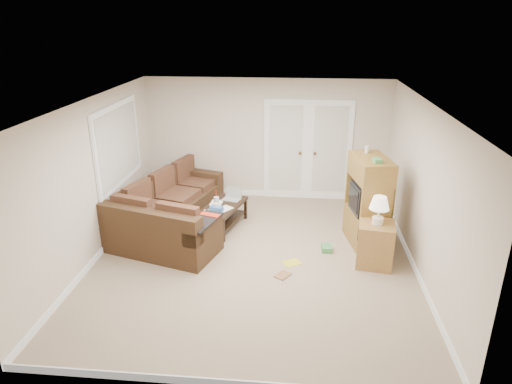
# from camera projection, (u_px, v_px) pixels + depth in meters

# --- Properties ---
(floor) EXTENTS (5.50, 5.50, 0.00)m
(floor) POSITION_uv_depth(u_px,v_px,m) (254.00, 258.00, 7.34)
(floor) COLOR gray
(floor) RESTS_ON ground
(ceiling) EXTENTS (5.00, 5.50, 0.02)m
(ceiling) POSITION_uv_depth(u_px,v_px,m) (253.00, 103.00, 6.43)
(ceiling) COLOR silver
(ceiling) RESTS_ON wall_back
(wall_left) EXTENTS (0.02, 5.50, 2.50)m
(wall_left) POSITION_uv_depth(u_px,v_px,m) (94.00, 180.00, 7.10)
(wall_left) COLOR beige
(wall_left) RESTS_ON floor
(wall_right) EXTENTS (0.02, 5.50, 2.50)m
(wall_right) POSITION_uv_depth(u_px,v_px,m) (423.00, 191.00, 6.67)
(wall_right) COLOR beige
(wall_right) RESTS_ON floor
(wall_back) EXTENTS (5.00, 0.02, 2.50)m
(wall_back) POSITION_uv_depth(u_px,v_px,m) (267.00, 139.00, 9.44)
(wall_back) COLOR beige
(wall_back) RESTS_ON floor
(wall_front) EXTENTS (5.00, 0.02, 2.50)m
(wall_front) POSITION_uv_depth(u_px,v_px,m) (225.00, 286.00, 4.33)
(wall_front) COLOR beige
(wall_front) RESTS_ON floor
(baseboards) EXTENTS (5.00, 5.50, 0.10)m
(baseboards) POSITION_uv_depth(u_px,v_px,m) (254.00, 255.00, 7.32)
(baseboards) COLOR silver
(baseboards) RESTS_ON floor
(french_doors) EXTENTS (1.80, 0.05, 2.13)m
(french_doors) POSITION_uv_depth(u_px,v_px,m) (307.00, 151.00, 9.41)
(french_doors) COLOR silver
(french_doors) RESTS_ON floor
(window_left) EXTENTS (0.05, 1.92, 1.42)m
(window_left) POSITION_uv_depth(u_px,v_px,m) (118.00, 145.00, 7.92)
(window_left) COLOR silver
(window_left) RESTS_ON wall_left
(sectional_sofa) EXTENTS (2.03, 3.19, 0.86)m
(sectional_sofa) POSITION_uv_depth(u_px,v_px,m) (169.00, 215.00, 8.12)
(sectional_sofa) COLOR #3F2A18
(sectional_sofa) RESTS_ON floor
(coffee_table) EXTENTS (0.82, 1.21, 0.75)m
(coffee_table) POSITION_uv_depth(u_px,v_px,m) (224.00, 215.00, 8.32)
(coffee_table) COLOR black
(coffee_table) RESTS_ON floor
(tv_armoire) EXTENTS (0.68, 1.03, 1.63)m
(tv_armoire) POSITION_uv_depth(u_px,v_px,m) (368.00, 201.00, 7.58)
(tv_armoire) COLOR olive
(tv_armoire) RESTS_ON floor
(side_cabinet) EXTENTS (0.61, 0.61, 1.14)m
(side_cabinet) POSITION_uv_depth(u_px,v_px,m) (376.00, 241.00, 7.02)
(side_cabinet) COLOR olive
(side_cabinet) RESTS_ON floor
(space_heater) EXTENTS (0.14, 0.12, 0.30)m
(space_heater) POSITION_uv_depth(u_px,v_px,m) (372.00, 198.00, 9.36)
(space_heater) COLOR silver
(space_heater) RESTS_ON floor
(floor_magazine) EXTENTS (0.34, 0.32, 0.01)m
(floor_magazine) POSITION_uv_depth(u_px,v_px,m) (292.00, 263.00, 7.20)
(floor_magazine) COLOR gold
(floor_magazine) RESTS_ON floor
(floor_greenbox) EXTENTS (0.18, 0.23, 0.09)m
(floor_greenbox) POSITION_uv_depth(u_px,v_px,m) (327.00, 248.00, 7.56)
(floor_greenbox) COLOR #408D48
(floor_greenbox) RESTS_ON floor
(floor_book) EXTENTS (0.28, 0.29, 0.02)m
(floor_book) POSITION_uv_depth(u_px,v_px,m) (278.00, 273.00, 6.89)
(floor_book) COLOR brown
(floor_book) RESTS_ON floor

